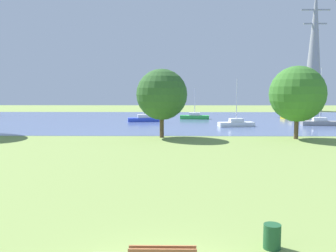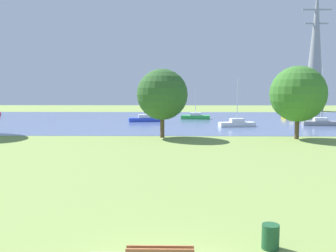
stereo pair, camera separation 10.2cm
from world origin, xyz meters
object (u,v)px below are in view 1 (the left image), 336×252
Objects in this scene: sailboat_white at (236,123)px; sailboat_blue at (144,119)px; litter_bin at (272,236)px; sailboat_yellow at (295,116)px; tree_east_far at (162,95)px; sailboat_green at (195,116)px; electricity_pylon at (314,48)px; sailboat_gray at (319,122)px; tree_east_near at (297,94)px.

sailboat_white is 14.96m from sailboat_blue.
litter_bin is 0.11× the size of sailboat_yellow.
sailboat_yellow is 32.82m from tree_east_far.
sailboat_white is 13.12m from sailboat_green.
tree_east_far is 0.26× the size of electricity_pylon.
sailboat_green is 9.56m from sailboat_blue.
sailboat_green is (-17.13, -0.95, -0.02)m from sailboat_yellow.
sailboat_green is 0.19× the size of electricity_pylon.
sailboat_gray is 37.12m from electricity_pylon.
tree_east_near is (13.76, -0.92, 0.08)m from tree_east_far.
litter_bin is at bearing -97.99° from sailboat_white.
tree_east_far reaches higher than sailboat_white.
sailboat_green is 38.24m from electricity_pylon.
electricity_pylon is at bearing 36.96° from sailboat_blue.
sailboat_yellow is at bearing 3.16° from sailboat_green.
tree_east_near is (9.37, 25.85, 4.19)m from litter_bin.
electricity_pylon reaches higher than sailboat_green.
sailboat_gray is 1.08× the size of tree_east_near.
sailboat_white is at bearing -68.17° from sailboat_green.
sailboat_blue is 47.23m from electricity_pylon.
sailboat_yellow reaches higher than sailboat_blue.
tree_east_far is 13.79m from tree_east_near.
sailboat_white is at bearing -29.04° from sailboat_blue.
electricity_pylon is at bearing 63.14° from sailboat_yellow.
sailboat_yellow is 1.05× the size of sailboat_blue.
tree_east_near reaches higher than sailboat_blue.
sailboat_yellow is 26.00m from sailboat_blue.
sailboat_yellow is 1.12× the size of sailboat_white.
sailboat_blue is 0.92× the size of tree_east_near.
sailboat_green is at bearing 148.16° from sailboat_gray.
litter_bin is 0.12× the size of sailboat_blue.
sailboat_blue is (-24.94, 5.48, -0.01)m from sailboat_gray.
sailboat_white is at bearing 48.51° from tree_east_far.
sailboat_gray is at bearing -31.84° from sailboat_green.
sailboat_blue is at bearing 99.82° from litter_bin.
tree_east_near is at bearing 70.07° from litter_bin.
sailboat_blue is 0.24× the size of electricity_pylon.
electricity_pylon is at bearing 38.57° from sailboat_green.
sailboat_yellow is at bearing 88.03° from sailboat_gray.
sailboat_gray is 1.51× the size of sailboat_green.
sailboat_yellow reaches higher than sailboat_white.
sailboat_white is 43.64m from electricity_pylon.
sailboat_green is at bearing -176.84° from sailboat_yellow.
electricity_pylon is at bearing 68.55° from litter_bin.
sailboat_green is 0.71× the size of tree_east_near.
litter_bin is 45.65m from sailboat_blue.
sailboat_blue reaches higher than sailboat_white.
sailboat_blue is 0.96× the size of tree_east_far.
sailboat_blue reaches higher than litter_bin.
sailboat_yellow is 11.35m from sailboat_gray.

